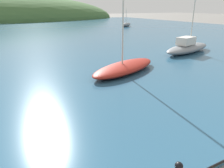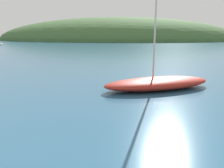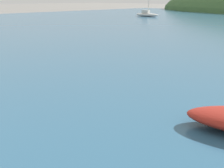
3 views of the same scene
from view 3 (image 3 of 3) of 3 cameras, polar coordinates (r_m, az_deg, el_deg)
name	(u,v)px [view 3 (image 3 of 3)]	position (r m, az deg, el deg)	size (l,w,h in m)	color
boat_green_fishing	(147,14)	(44.23, 6.44, 12.56)	(3.78, 1.02, 4.60)	silver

